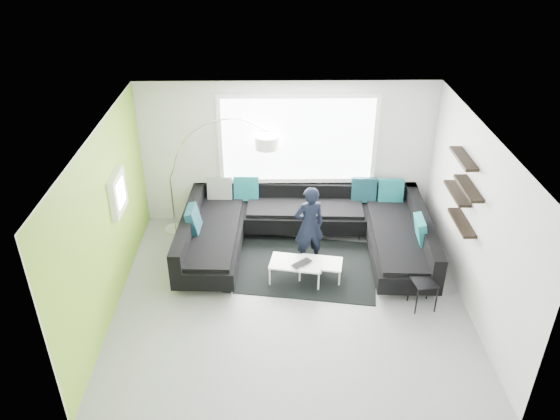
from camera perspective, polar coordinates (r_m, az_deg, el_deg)
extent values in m
plane|color=gray|center=(8.93, 1.08, -9.00)|extent=(5.50, 5.50, 0.00)
cube|color=silver|center=(10.34, 0.72, 5.91)|extent=(5.50, 0.04, 2.80)
cube|color=silver|center=(6.13, 1.96, -13.54)|extent=(5.50, 0.04, 2.80)
cube|color=silver|center=(8.49, -17.72, -1.39)|extent=(0.04, 5.00, 2.80)
cube|color=silver|center=(8.66, 19.68, -1.09)|extent=(0.04, 5.00, 2.80)
cube|color=white|center=(7.49, 1.29, 7.88)|extent=(5.50, 5.00, 0.04)
cube|color=#7FB72D|center=(8.49, -17.66, -1.39)|extent=(0.01, 5.00, 2.80)
cube|color=white|center=(10.19, 1.87, 7.36)|extent=(2.96, 0.06, 1.68)
cube|color=white|center=(8.87, -16.52, 1.73)|extent=(0.12, 0.66, 0.66)
cube|color=black|center=(8.81, 18.54, 1.91)|extent=(0.20, 1.24, 0.95)
cube|color=black|center=(9.80, 2.61, -3.41)|extent=(4.43, 2.86, 0.45)
cube|color=black|center=(9.59, 2.67, -1.43)|extent=(4.43, 2.86, 0.34)
cube|color=#0C4C51|center=(9.55, 2.68, -1.08)|extent=(3.87, 0.40, 0.48)
cube|color=black|center=(9.58, 2.44, -5.88)|extent=(2.75, 2.19, 0.01)
cube|color=white|center=(9.21, 2.98, -6.24)|extent=(1.20, 0.83, 0.36)
cube|color=black|center=(8.87, 14.67, -8.49)|extent=(0.40, 0.40, 0.49)
imported|color=black|center=(9.33, 3.07, -1.63)|extent=(0.72, 0.63, 1.47)
imported|color=black|center=(8.98, 2.50, -5.75)|extent=(0.59, 0.59, 0.03)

